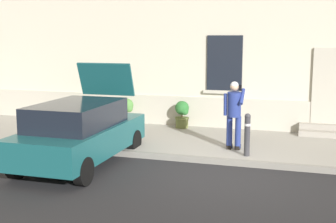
% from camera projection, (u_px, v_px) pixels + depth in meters
% --- Properties ---
extents(ground_plane, '(80.00, 80.00, 0.00)m').
position_uv_depth(ground_plane, '(217.00, 176.00, 9.84)').
color(ground_plane, '#232326').
extents(sidewalk, '(24.00, 3.60, 0.15)m').
position_uv_depth(sidewalk, '(236.00, 144.00, 12.47)').
color(sidewalk, '#99968E').
rests_on(sidewalk, ground).
extents(curb_edge, '(24.00, 0.12, 0.15)m').
position_uv_depth(curb_edge, '(224.00, 162.00, 10.72)').
color(curb_edge, gray).
rests_on(curb_edge, ground).
extents(building_facade, '(24.00, 1.52, 7.50)m').
position_uv_depth(building_facade, '(251.00, 14.00, 14.22)').
color(building_facade, beige).
rests_on(building_facade, ground).
extents(entrance_stoop, '(1.79, 0.64, 0.32)m').
position_uv_depth(entrance_stoop, '(331.00, 131.00, 13.15)').
color(entrance_stoop, '#9E998E').
rests_on(entrance_stoop, sidewalk).
extents(hatchback_car_teal, '(1.80, 4.07, 2.34)m').
position_uv_depth(hatchback_car_teal, '(80.00, 131.00, 10.63)').
color(hatchback_car_teal, '#165156').
rests_on(hatchback_car_teal, ground).
extents(bollard_near_person, '(0.15, 0.15, 1.04)m').
position_uv_depth(bollard_near_person, '(247.00, 133.00, 10.86)').
color(bollard_near_person, '#333338').
rests_on(bollard_near_person, sidewalk).
extents(person_on_phone, '(0.51, 0.46, 1.75)m').
position_uv_depth(person_on_phone, '(234.00, 111.00, 11.42)').
color(person_on_phone, navy).
rests_on(person_on_phone, sidewalk).
extents(planter_charcoal, '(0.44, 0.44, 0.86)m').
position_uv_depth(planter_charcoal, '(74.00, 109.00, 15.23)').
color(planter_charcoal, '#2D2D30').
rests_on(planter_charcoal, sidewalk).
extents(planter_cream, '(0.44, 0.44, 0.86)m').
position_uv_depth(planter_cream, '(127.00, 111.00, 14.82)').
color(planter_cream, beige).
rests_on(planter_cream, sidewalk).
extents(planter_olive, '(0.44, 0.44, 0.86)m').
position_uv_depth(planter_olive, '(182.00, 114.00, 14.26)').
color(planter_olive, '#606B38').
rests_on(planter_olive, sidewalk).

